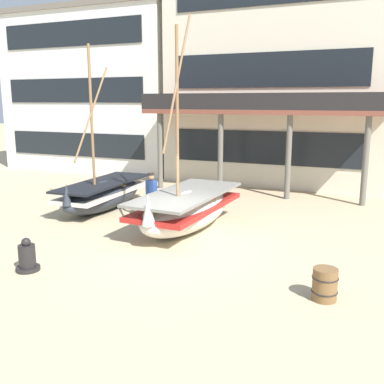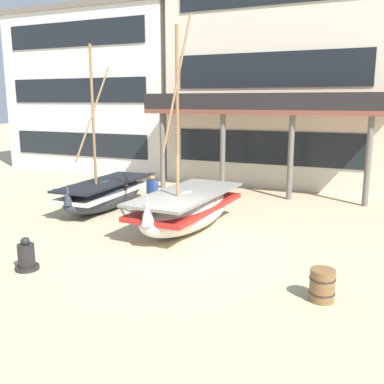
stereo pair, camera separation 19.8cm
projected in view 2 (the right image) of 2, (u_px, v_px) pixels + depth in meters
The scene contains 8 objects.
ground_plane at pixel (178, 245), 12.87m from camera, with size 120.00×120.00×0.00m, color tan.
fishing_boat_near_left at pixel (187, 209), 14.34m from camera, with size 2.22×5.09×6.75m.
fishing_boat_centre_large at pixel (105, 194), 17.04m from camera, with size 1.83×4.86×6.11m.
fisherman_by_hull at pixel (152, 197), 15.45m from camera, with size 0.40×0.30×1.68m.
capstan_winch at pixel (26, 257), 10.94m from camera, with size 0.59×0.59×0.85m.
wooden_barrel at pixel (322, 285), 9.22m from camera, with size 0.56×0.56×0.70m.
harbor_building_main at pixel (285, 74), 22.93m from camera, with size 11.11×8.87×11.00m.
harbor_building_annex at pixel (108, 91), 27.60m from camera, with size 11.22×6.38×9.42m.
Camera 2 is at (5.40, -11.04, 4.15)m, focal length 41.11 mm.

